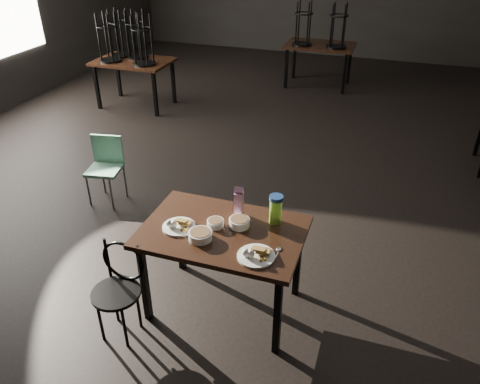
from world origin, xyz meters
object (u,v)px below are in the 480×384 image
(juice_carton, at_px, (239,202))
(main_table, at_px, (223,239))
(bentwood_chair, at_px, (119,283))
(school_chair, at_px, (106,163))
(water_bottle, at_px, (276,209))

(juice_carton, bearing_deg, main_table, -103.19)
(bentwood_chair, xyz_separation_m, school_chair, (-1.15, 1.62, -0.01))
(main_table, xyz_separation_m, school_chair, (-1.78, 1.15, -0.23))
(main_table, distance_m, school_chair, 2.14)
(juice_carton, xyz_separation_m, school_chair, (-1.84, 0.93, -0.43))
(bentwood_chair, height_order, school_chair, bentwood_chair)
(water_bottle, height_order, bentwood_chair, water_bottle)
(main_table, bearing_deg, bentwood_chair, -143.37)
(bentwood_chair, relative_size, school_chair, 1.03)
(bentwood_chair, distance_m, school_chair, 1.99)
(school_chair, bearing_deg, main_table, -43.14)
(main_table, distance_m, water_bottle, 0.45)
(main_table, relative_size, school_chair, 1.64)
(juice_carton, height_order, bentwood_chair, juice_carton)
(main_table, bearing_deg, juice_carton, 76.81)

